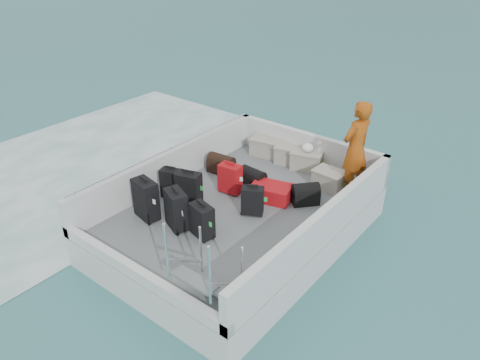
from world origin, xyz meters
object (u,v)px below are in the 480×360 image
(crate_0, at_px, (265,147))
(crate_3, at_px, (329,180))
(suitcase_6, at_px, (202,221))
(suitcase_5, at_px, (230,179))
(suitcase_1, at_px, (172,184))
(suitcase_4, at_px, (189,189))
(suitcase_0, at_px, (146,200))
(passenger, at_px, (356,148))
(suitcase_7, at_px, (253,201))
(suitcase_3, at_px, (176,210))
(crate_1, at_px, (290,155))
(crate_2, at_px, (307,161))
(suitcase_8, at_px, (271,192))

(crate_0, relative_size, crate_3, 1.06)
(suitcase_6, bearing_deg, crate_3, 86.36)
(suitcase_5, relative_size, crate_0, 0.96)
(suitcase_1, xyz_separation_m, suitcase_4, (0.46, -0.00, 0.04))
(suitcase_0, relative_size, passenger, 0.40)
(suitcase_7, distance_m, crate_3, 1.82)
(suitcase_3, bearing_deg, crate_1, 109.97)
(crate_2, bearing_deg, passenger, -13.63)
(suitcase_0, height_order, suitcase_6, suitcase_0)
(suitcase_0, xyz_separation_m, passenger, (2.42, 3.12, 0.56))
(suitcase_5, height_order, crate_2, suitcase_5)
(crate_0, bearing_deg, crate_2, -0.87)
(crate_2, bearing_deg, suitcase_3, -100.29)
(suitcase_6, relative_size, suitcase_7, 1.09)
(suitcase_3, relative_size, suitcase_6, 1.19)
(suitcase_5, relative_size, crate_2, 0.95)
(suitcase_1, relative_size, crate_0, 0.96)
(crate_1, relative_size, crate_2, 0.97)
(suitcase_0, bearing_deg, crate_0, 98.58)
(suitcase_1, bearing_deg, suitcase_7, -1.95)
(suitcase_8, bearing_deg, suitcase_3, 142.85)
(passenger, bearing_deg, suitcase_0, -23.71)
(suitcase_1, height_order, suitcase_5, suitcase_1)
(crate_0, height_order, crate_2, crate_2)
(suitcase_7, bearing_deg, suitcase_6, -131.85)
(suitcase_0, relative_size, suitcase_6, 1.25)
(suitcase_1, height_order, crate_0, suitcase_1)
(suitcase_0, height_order, crate_3, suitcase_0)
(suitcase_7, height_order, passenger, passenger)
(suitcase_3, relative_size, crate_3, 1.22)
(suitcase_6, height_order, crate_2, suitcase_6)
(suitcase_3, bearing_deg, crate_3, 86.84)
(crate_2, bearing_deg, suitcase_8, -85.02)
(crate_1, xyz_separation_m, crate_2, (0.43, -0.02, 0.01))
(suitcase_0, height_order, suitcase_5, suitcase_0)
(crate_0, height_order, crate_1, crate_0)
(suitcase_1, xyz_separation_m, suitcase_5, (0.75, 0.84, -0.00))
(suitcase_5, xyz_separation_m, crate_1, (0.21, 1.81, -0.11))
(crate_2, bearing_deg, suitcase_5, -109.85)
(crate_2, bearing_deg, suitcase_7, -85.43)
(crate_0, bearing_deg, suitcase_5, -76.09)
(suitcase_4, height_order, crate_2, suitcase_4)
(suitcase_3, bearing_deg, suitcase_4, 140.33)
(suitcase_7, xyz_separation_m, suitcase_8, (-0.04, 0.65, -0.13))
(suitcase_4, distance_m, suitcase_8, 1.57)
(suitcase_0, bearing_deg, suitcase_5, 81.01)
(crate_0, bearing_deg, suitcase_7, -59.75)
(crate_0, distance_m, crate_1, 0.66)
(suitcase_1, bearing_deg, suitcase_4, -18.78)
(suitcase_3, relative_size, crate_0, 1.15)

